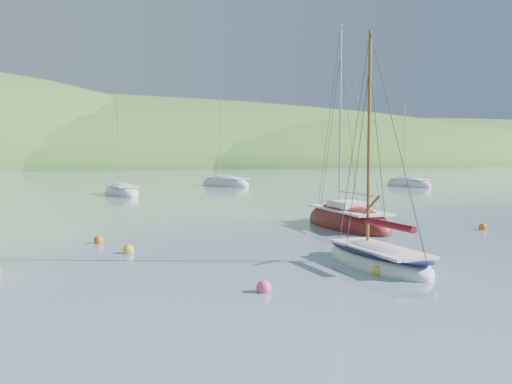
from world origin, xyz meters
name	(u,v)px	position (x,y,z in m)	size (l,w,h in m)	color
ground	(413,281)	(0.00, 0.00, 0.00)	(700.00, 700.00, 0.00)	#73919F
shoreline_hills	(17,166)	(-9.66, 172.42, 0.00)	(690.00, 135.00, 56.00)	#3A722B
daysailer_white	(378,259)	(0.48, 2.54, 0.21)	(2.45, 5.92, 8.94)	white
sloop_red	(347,223)	(5.21, 11.97, 0.22)	(3.58, 8.31, 11.95)	maroon
distant_sloop_a	(121,193)	(-1.74, 40.67, 0.18)	(3.19, 7.67, 10.70)	white
distant_sloop_b	(225,184)	(12.42, 50.52, 0.20)	(5.22, 8.96, 12.07)	white
distant_sloop_d	(408,185)	(32.36, 41.17, 0.19)	(2.71, 7.67, 10.94)	white
mooring_buoys	(273,252)	(-2.08, 5.83, 0.12)	(19.46, 11.42, 0.45)	yellow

